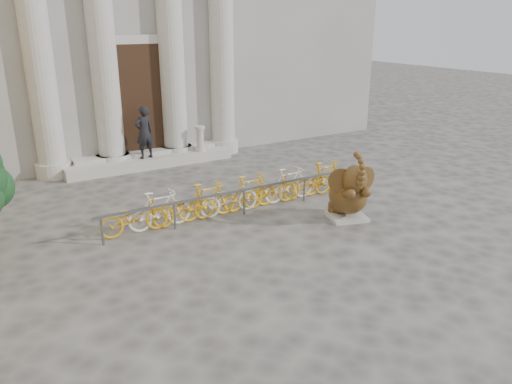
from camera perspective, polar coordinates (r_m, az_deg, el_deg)
ground at (r=10.58m, az=5.52°, el=-9.24°), size 80.00×80.00×0.00m
entrance_steps at (r=18.38m, az=-12.05°, el=3.52°), size 6.00×1.20×0.36m
elephant_statue at (r=13.23m, az=10.55°, el=-0.23°), size 1.26×1.51×1.90m
bike_rack at (r=13.58m, az=-1.95°, el=-0.24°), size 8.00×0.53×1.00m
pedestrian at (r=17.87m, az=-12.66°, el=6.68°), size 0.74×0.55×1.85m
balustrade_post at (r=18.63m, az=-6.41°, el=5.97°), size 0.38×0.38×0.93m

